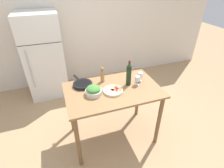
{
  "coord_description": "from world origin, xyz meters",
  "views": [
    {
      "loc": [
        -0.64,
        -1.81,
        2.2
      ],
      "look_at": [
        0.0,
        0.04,
        0.95
      ],
      "focal_mm": 28.0,
      "sensor_mm": 36.0,
      "label": 1
    }
  ],
  "objects": [
    {
      "name": "wine_glass_near",
      "position": [
        0.35,
        -0.0,
        0.98
      ],
      "size": [
        0.06,
        0.06,
        0.13
      ],
      "color": "silver",
      "rests_on": "prep_counter"
    },
    {
      "name": "prep_counter",
      "position": [
        0.0,
        0.0,
        0.76
      ],
      "size": [
        1.27,
        0.78,
        0.89
      ],
      "color": "olive",
      "rests_on": "ground_plane"
    },
    {
      "name": "ground_plane",
      "position": [
        0.0,
        0.0,
        0.0
      ],
      "size": [
        14.0,
        14.0,
        0.0
      ],
      "primitive_type": "plane",
      "color": "tan"
    },
    {
      "name": "wine_glass_far",
      "position": [
        0.44,
        0.08,
        0.98
      ],
      "size": [
        0.06,
        0.06,
        0.13
      ],
      "color": "silver",
      "rests_on": "prep_counter"
    },
    {
      "name": "pepper_mill",
      "position": [
        -0.07,
        0.24,
        1.0
      ],
      "size": [
        0.05,
        0.05,
        0.22
      ],
      "color": "#AD7F51",
      "rests_on": "prep_counter"
    },
    {
      "name": "refrigerator",
      "position": [
        -0.86,
        1.6,
        0.82
      ],
      "size": [
        0.72,
        0.68,
        1.65
      ],
      "color": "silver",
      "rests_on": "ground_plane"
    },
    {
      "name": "cast_iron_skillet",
      "position": [
        -0.36,
        0.22,
        0.91
      ],
      "size": [
        0.26,
        0.41,
        0.04
      ],
      "color": "black",
      "rests_on": "prep_counter"
    },
    {
      "name": "salad_bowl",
      "position": [
        -0.27,
        -0.02,
        0.95
      ],
      "size": [
        0.21,
        0.21,
        0.12
      ],
      "color": "silver",
      "rests_on": "prep_counter"
    },
    {
      "name": "wine_bottle",
      "position": [
        0.24,
        0.04,
        1.05
      ],
      "size": [
        0.07,
        0.07,
        0.36
      ],
      "color": "black",
      "rests_on": "prep_counter"
    },
    {
      "name": "wall_back",
      "position": [
        0.0,
        1.98,
        1.3
      ],
      "size": [
        6.4,
        0.09,
        2.6
      ],
      "color": "silver",
      "rests_on": "ground_plane"
    },
    {
      "name": "homemade_pizza",
      "position": [
        -0.02,
        -0.05,
        0.91
      ],
      "size": [
        0.26,
        0.26,
        0.03
      ],
      "color": "beige",
      "rests_on": "prep_counter"
    }
  ]
}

